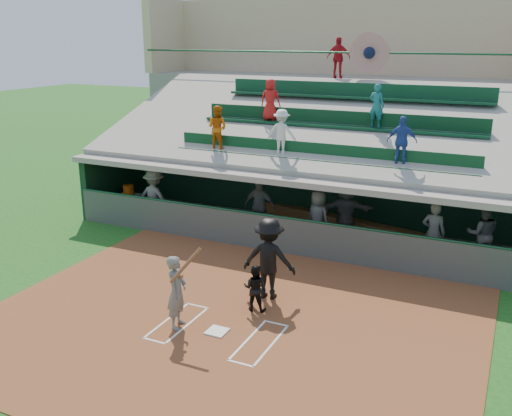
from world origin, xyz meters
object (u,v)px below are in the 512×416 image
at_px(white_table, 130,204).
at_px(catcher, 255,288).
at_px(home_plate, 217,331).
at_px(batter_at_plate, 177,291).
at_px(water_cooler, 128,190).

bearing_deg(white_table, catcher, -42.59).
height_order(home_plate, white_table, white_table).
height_order(batter_at_plate, water_cooler, batter_at_plate).
bearing_deg(water_cooler, batter_at_plate, -46.06).
relative_size(white_table, water_cooler, 2.06).
xyz_separation_m(white_table, water_cooler, (0.02, -0.07, 0.52)).
height_order(home_plate, catcher, catcher).
xyz_separation_m(home_plate, water_cooler, (-7.05, 6.24, 0.86)).
bearing_deg(home_plate, white_table, 138.28).
relative_size(batter_at_plate, white_table, 2.54).
distance_m(batter_at_plate, water_cooler, 8.86).
bearing_deg(catcher, home_plate, 67.31).
distance_m(white_table, water_cooler, 0.53).
bearing_deg(white_table, home_plate, -50.16).
relative_size(home_plate, catcher, 0.38).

